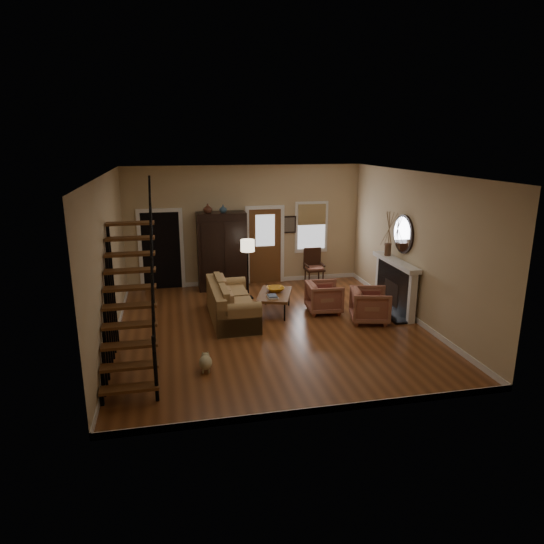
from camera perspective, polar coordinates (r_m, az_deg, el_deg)
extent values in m
plane|color=brown|center=(10.58, -0.08, -6.61)|extent=(7.00, 7.00, 0.00)
plane|color=white|center=(9.84, -0.09, 11.52)|extent=(7.00, 7.00, 0.00)
cube|color=tan|center=(13.46, -3.17, 5.44)|extent=(6.50, 0.04, 3.30)
cube|color=tan|center=(9.96, -18.72, 1.13)|extent=(0.04, 7.00, 3.30)
cube|color=tan|center=(11.20, 16.43, 2.82)|extent=(0.04, 7.00, 3.30)
cube|color=black|center=(13.58, -12.88, 2.57)|extent=(1.00, 0.36, 2.10)
cube|color=brown|center=(13.65, -0.84, 3.03)|extent=(0.90, 0.06, 2.10)
cube|color=silver|center=(13.86, 4.67, 5.28)|extent=(0.96, 0.06, 1.46)
cube|color=black|center=(11.84, 14.40, -1.76)|extent=(0.24, 1.60, 1.15)
cube|color=white|center=(11.65, 14.34, 1.16)|extent=(0.30, 1.95, 0.10)
cylinder|color=silver|center=(11.57, 15.13, 4.31)|extent=(0.05, 0.90, 0.90)
imported|color=#4C2619|center=(12.81, -7.58, 7.43)|extent=(0.24, 0.24, 0.25)
imported|color=#334C60|center=(12.85, -5.78, 7.42)|extent=(0.20, 0.20, 0.21)
imported|color=orange|center=(11.50, 0.41, -2.03)|extent=(0.42, 0.42, 0.10)
imported|color=brown|center=(11.05, 11.46, -3.88)|extent=(1.00, 0.99, 0.76)
imported|color=brown|center=(11.49, 6.16, -2.98)|extent=(0.85, 0.83, 0.73)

